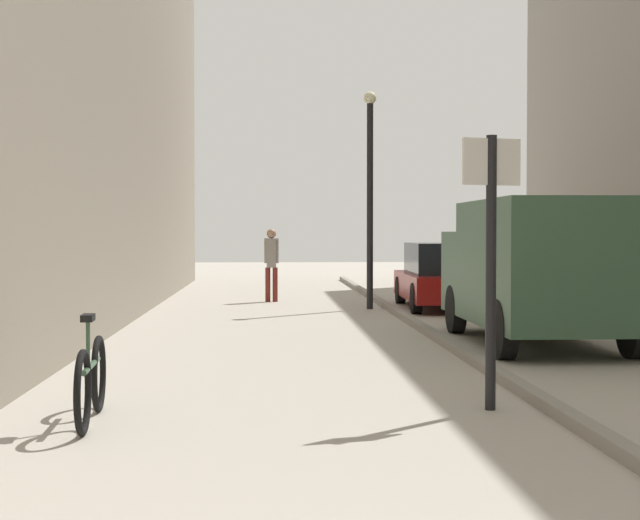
# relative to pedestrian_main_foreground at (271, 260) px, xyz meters

# --- Properties ---
(ground_plane) EXTENTS (80.00, 80.00, 0.00)m
(ground_plane) POSITION_rel_pedestrian_main_foreground_xyz_m (0.96, -9.51, -1.02)
(ground_plane) COLOR #A8A093
(kerb_strip) EXTENTS (0.16, 40.00, 0.12)m
(kerb_strip) POSITION_rel_pedestrian_main_foreground_xyz_m (2.54, -9.51, -0.96)
(kerb_strip) COLOR gray
(kerb_strip) RESTS_ON ground_plane
(pedestrian_main_foreground) EXTENTS (0.35, 0.23, 1.77)m
(pedestrian_main_foreground) POSITION_rel_pedestrian_main_foreground_xyz_m (0.00, 0.00, 0.00)
(pedestrian_main_foreground) COLOR maroon
(pedestrian_main_foreground) RESTS_ON ground_plane
(delivery_van) EXTENTS (1.99, 4.82, 2.15)m
(delivery_van) POSITION_rel_pedestrian_main_foreground_xyz_m (3.91, -9.09, 0.15)
(delivery_van) COLOR #335138
(delivery_van) RESTS_ON ground_plane
(parked_car) EXTENTS (1.93, 4.24, 1.45)m
(parked_car) POSITION_rel_pedestrian_main_foreground_xyz_m (3.83, -2.19, -0.31)
(parked_car) COLOR maroon
(parked_car) RESTS_ON ground_plane
(street_sign_post) EXTENTS (0.59, 0.18, 2.60)m
(street_sign_post) POSITION_rel_pedestrian_main_foreground_xyz_m (2.01, -14.19, 0.52)
(street_sign_post) COLOR black
(street_sign_post) RESTS_ON ground_plane
(lamp_post) EXTENTS (0.28, 0.28, 4.76)m
(lamp_post) POSITION_rel_pedestrian_main_foreground_xyz_m (2.15, -2.33, 1.70)
(lamp_post) COLOR black
(lamp_post) RESTS_ON ground_plane
(bicycle_leaning) EXTENTS (0.15, 1.77, 0.98)m
(bicycle_leaning) POSITION_rel_pedestrian_main_foreground_xyz_m (-1.66, -14.62, -0.64)
(bicycle_leaning) COLOR black
(bicycle_leaning) RESTS_ON ground_plane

